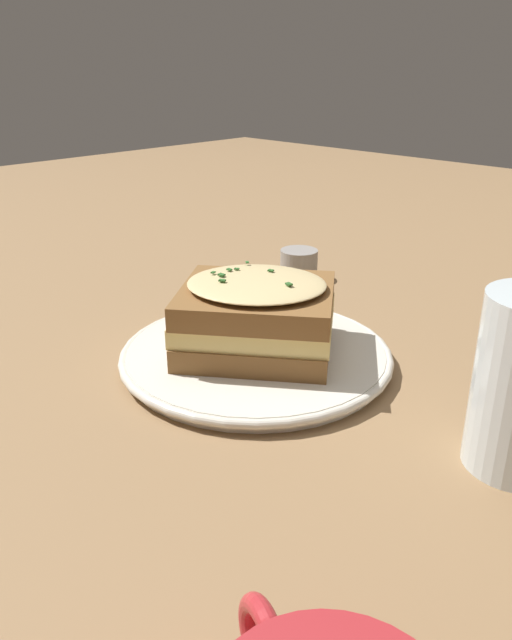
{
  "coord_description": "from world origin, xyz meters",
  "views": [
    {
      "loc": [
        0.36,
        -0.34,
        0.25
      ],
      "look_at": [
        0.01,
        0.02,
        0.04
      ],
      "focal_mm": 35.0,
      "sensor_mm": 36.0,
      "label": 1
    }
  ],
  "objects": [
    {
      "name": "ground_plane",
      "position": [
        0.0,
        0.0,
        0.0
      ],
      "size": [
        2.4,
        2.4,
        0.0
      ],
      "primitive_type": "plane",
      "color": "olive"
    },
    {
      "name": "sandwich",
      "position": [
        0.01,
        0.02,
        0.05
      ],
      "size": [
        0.17,
        0.17,
        0.07
      ],
      "rotation": [
        0.0,
        0.0,
        3.77
      ],
      "color": "brown",
      "rests_on": "dinner_plate"
    },
    {
      "name": "condiment_pot",
      "position": [
        -0.11,
        0.22,
        0.02
      ],
      "size": [
        0.05,
        0.05,
        0.04
      ],
      "primitive_type": "cylinder",
      "color": "gray",
      "rests_on": "ground_plane"
    },
    {
      "name": "dinner_plate",
      "position": [
        0.01,
        0.02,
        0.01
      ],
      "size": [
        0.24,
        0.24,
        0.01
      ],
      "color": "silver",
      "rests_on": "ground_plane"
    }
  ]
}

